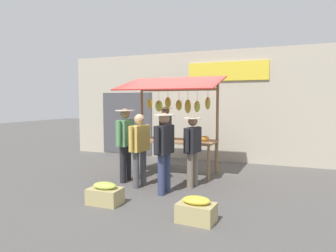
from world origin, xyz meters
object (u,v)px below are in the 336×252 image
at_px(shopper_in_striped_shirt, 140,145).
at_px(produce_crate_near, 105,194).
at_px(produce_crate_side, 196,210).
at_px(shopper_in_grey_tee, 193,146).
at_px(vendor_with_sunhat, 166,131).
at_px(market_stall, 174,113).
at_px(shopper_with_ponytail, 164,146).
at_px(shopper_with_shopping_bag, 125,138).

xyz_separation_m(shopper_in_striped_shirt, produce_crate_near, (0.07, 1.23, -0.72)).
bearing_deg(produce_crate_side, produce_crate_near, -5.87).
relative_size(shopper_in_striped_shirt, shopper_in_grey_tee, 1.03).
bearing_deg(vendor_with_sunhat, shopper_in_striped_shirt, 1.55).
bearing_deg(shopper_in_striped_shirt, produce_crate_near, -174.06).
xyz_separation_m(vendor_with_sunhat, shopper_in_grey_tee, (-1.33, 1.70, -0.12)).
bearing_deg(shopper_in_grey_tee, shopper_in_striped_shirt, 118.31).
height_order(vendor_with_sunhat, shopper_in_striped_shirt, vendor_with_sunhat).
relative_size(market_stall, shopper_in_grey_tee, 1.63).
bearing_deg(shopper_with_ponytail, shopper_in_grey_tee, -25.66).
distance_m(market_stall, produce_crate_near, 3.01).
distance_m(vendor_with_sunhat, produce_crate_near, 3.46).
height_order(market_stall, vendor_with_sunhat, market_stall).
xyz_separation_m(vendor_with_sunhat, shopper_with_ponytail, (-0.94, 2.37, -0.06)).
distance_m(market_stall, produce_crate_side, 3.47).
bearing_deg(shopper_in_grey_tee, market_stall, 45.83).
bearing_deg(produce_crate_side, vendor_with_sunhat, -61.00).
bearing_deg(vendor_with_sunhat, shopper_in_grey_tee, 32.40).
xyz_separation_m(market_stall, shopper_in_striped_shirt, (0.25, 1.42, -0.66)).
relative_size(shopper_with_shopping_bag, produce_crate_near, 2.82).
xyz_separation_m(shopper_in_striped_shirt, shopper_with_shopping_bag, (0.51, -0.29, 0.10)).
xyz_separation_m(market_stall, vendor_with_sunhat, (0.51, -0.70, -0.55)).
distance_m(produce_crate_near, produce_crate_side, 1.77).
bearing_deg(produce_crate_side, shopper_in_striped_shirt, -39.80).
height_order(shopper_in_striped_shirt, shopper_with_ponytail, shopper_with_ponytail).
bearing_deg(shopper_with_ponytail, shopper_with_shopping_bag, 69.75).
relative_size(vendor_with_sunhat, produce_crate_near, 2.85).
bearing_deg(shopper_with_shopping_bag, shopper_with_ponytail, -117.53).
height_order(market_stall, shopper_with_ponytail, market_stall).
xyz_separation_m(market_stall, shopper_with_ponytail, (-0.43, 1.68, -0.61)).
height_order(shopper_in_grey_tee, shopper_with_ponytail, shopper_with_ponytail).
distance_m(market_stall, shopper_in_striped_shirt, 1.59).
relative_size(vendor_with_sunhat, shopper_in_striped_shirt, 1.08).
bearing_deg(shopper_in_grey_tee, produce_crate_side, -154.22).
relative_size(shopper_in_grey_tee, shopper_with_shopping_bag, 0.91).
bearing_deg(produce_crate_near, shopper_in_striped_shirt, -93.38).
distance_m(shopper_in_striped_shirt, produce_crate_side, 2.32).
xyz_separation_m(produce_crate_near, produce_crate_side, (-1.76, 0.18, 0.00)).
bearing_deg(shopper_with_ponytail, vendor_with_sunhat, 25.76).
height_order(shopper_in_grey_tee, produce_crate_side, shopper_in_grey_tee).
bearing_deg(vendor_with_sunhat, produce_crate_side, 23.44).
relative_size(market_stall, shopper_with_shopping_bag, 1.48).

